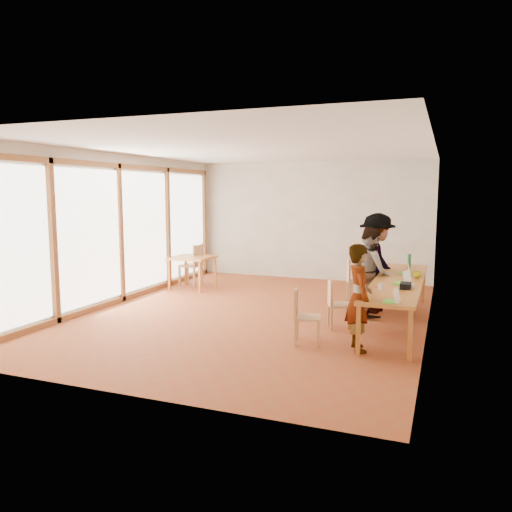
{
  "coord_description": "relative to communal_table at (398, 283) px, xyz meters",
  "views": [
    {
      "loc": [
        3.22,
        -8.42,
        2.24
      ],
      "look_at": [
        0.07,
        -0.19,
        1.1
      ],
      "focal_mm": 35.0,
      "sensor_mm": 36.0,
      "label": 1
    }
  ],
  "objects": [
    {
      "name": "chair_mid",
      "position": [
        -0.94,
        -0.65,
        -0.21
      ],
      "size": [
        0.48,
        0.48,
        0.43
      ],
      "rotation": [
        0.0,
        0.0,
        0.36
      ],
      "color": "tan",
      "rests_on": "ground"
    },
    {
      "name": "person_near",
      "position": [
        -0.38,
        -1.7,
        0.06
      ],
      "size": [
        0.55,
        0.65,
        1.52
      ],
      "primitive_type": "imported",
      "rotation": [
        0.0,
        0.0,
        1.98
      ],
      "color": "gray",
      "rests_on": "ground"
    },
    {
      "name": "laptop_near",
      "position": [
        0.1,
        -1.8,
        0.1
      ],
      "size": [
        0.22,
        0.25,
        0.19
      ],
      "rotation": [
        0.0,
        0.0,
        -0.09
      ],
      "color": "#5FD635",
      "rests_on": "communal_table"
    },
    {
      "name": "chair_spare",
      "position": [
        -4.89,
        1.9,
        -0.1
      ],
      "size": [
        0.46,
        0.46,
        0.53
      ],
      "rotation": [
        0.0,
        0.0,
        3.13
      ],
      "color": "tan",
      "rests_on": "ground"
    },
    {
      "name": "chair_empty",
      "position": [
        -0.82,
        2.5,
        -0.08
      ],
      "size": [
        0.59,
        0.59,
        0.54
      ],
      "rotation": [
        0.0,
        0.0,
        -0.29
      ],
      "color": "tan",
      "rests_on": "ground"
    },
    {
      "name": "wall_right",
      "position": [
        0.5,
        -0.22,
        0.8
      ],
      "size": [
        0.1,
        8.0,
        3.0
      ],
      "primitive_type": "cube",
      "color": "silver",
      "rests_on": "ground"
    },
    {
      "name": "ceiling",
      "position": [
        -2.5,
        -0.22,
        2.32
      ],
      "size": [
        6.0,
        8.0,
        0.04
      ],
      "primitive_type": "cube",
      "color": "white",
      "rests_on": "wall_back"
    },
    {
      "name": "wall_back",
      "position": [
        -2.5,
        3.78,
        0.8
      ],
      "size": [
        6.0,
        0.1,
        3.0
      ],
      "primitive_type": "cube",
      "color": "silver",
      "rests_on": "ground"
    },
    {
      "name": "chair_far",
      "position": [
        -1.0,
        1.4,
        -0.16
      ],
      "size": [
        0.51,
        0.51,
        0.47
      ],
      "rotation": [
        0.0,
        0.0,
        0.29
      ],
      "color": "tan",
      "rests_on": "ground"
    },
    {
      "name": "yellow_mug",
      "position": [
        0.28,
        0.35,
        0.1
      ],
      "size": [
        0.15,
        0.15,
        0.11
      ],
      "primitive_type": "imported",
      "rotation": [
        0.0,
        0.0,
        0.05
      ],
      "color": "#D1D10E",
      "rests_on": "communal_table"
    },
    {
      "name": "ground",
      "position": [
        -2.5,
        -0.22,
        -0.7
      ],
      "size": [
        8.0,
        8.0,
        0.0
      ],
      "primitive_type": "plane",
      "color": "#974824",
      "rests_on": "ground"
    },
    {
      "name": "condiment_cup",
      "position": [
        0.26,
        -0.61,
        0.08
      ],
      "size": [
        0.08,
        0.08,
        0.06
      ],
      "primitive_type": "cylinder",
      "color": "white",
      "rests_on": "communal_table"
    },
    {
      "name": "communal_table",
      "position": [
        0.0,
        0.0,
        0.0
      ],
      "size": [
        0.8,
        4.0,
        0.75
      ],
      "color": "orange",
      "rests_on": "ground"
    },
    {
      "name": "pink_phone",
      "position": [
        -0.26,
        -0.8,
        0.05
      ],
      "size": [
        0.05,
        0.1,
        0.01
      ],
      "primitive_type": "cube",
      "color": "#C0364D",
      "rests_on": "communal_table"
    },
    {
      "name": "clear_glass",
      "position": [
        -0.18,
        -0.91,
        0.09
      ],
      "size": [
        0.07,
        0.07,
        0.09
      ],
      "primitive_type": "cylinder",
      "color": "silver",
      "rests_on": "communal_table"
    },
    {
      "name": "laptop_far",
      "position": [
        0.07,
        0.73,
        0.11
      ],
      "size": [
        0.24,
        0.27,
        0.21
      ],
      "rotation": [
        0.0,
        0.0,
        0.09
      ],
      "color": "#5FD635",
      "rests_on": "communal_table"
    },
    {
      "name": "person_mid",
      "position": [
        -0.51,
        0.38,
        0.11
      ],
      "size": [
        0.88,
        0.97,
        1.62
      ],
      "primitive_type": "imported",
      "rotation": [
        0.0,
        0.0,
        1.99
      ],
      "color": "gray",
      "rests_on": "ground"
    },
    {
      "name": "chair_near",
      "position": [
        -1.22,
        -1.67,
        -0.2
      ],
      "size": [
        0.46,
        0.46,
        0.44
      ],
      "rotation": [
        0.0,
        0.0,
        0.21
      ],
      "color": "tan",
      "rests_on": "ground"
    },
    {
      "name": "person_far",
      "position": [
        -0.46,
        0.71,
        0.22
      ],
      "size": [
        0.97,
        1.33,
        1.85
      ],
      "primitive_type": "imported",
      "rotation": [
        0.0,
        0.0,
        1.31
      ],
      "color": "gray",
      "rests_on": "ground"
    },
    {
      "name": "laptop_mid",
      "position": [
        0.12,
        -0.37,
        0.11
      ],
      "size": [
        0.3,
        0.32,
        0.23
      ],
      "rotation": [
        0.0,
        0.0,
        -0.27
      ],
      "color": "#5FD635",
      "rests_on": "communal_table"
    },
    {
      "name": "wall_front",
      "position": [
        -2.5,
        -4.22,
        0.8
      ],
      "size": [
        6.0,
        0.1,
        3.0
      ],
      "primitive_type": "cube",
      "color": "silver",
      "rests_on": "ground"
    },
    {
      "name": "black_pouch",
      "position": [
        0.18,
        -0.73,
        0.09
      ],
      "size": [
        0.16,
        0.26,
        0.09
      ],
      "primitive_type": "cube",
      "color": "black",
      "rests_on": "communal_table"
    },
    {
      "name": "green_bottle",
      "position": [
        0.08,
        1.44,
        0.19
      ],
      "size": [
        0.07,
        0.07,
        0.28
      ],
      "primitive_type": "cylinder",
      "color": "#1F6F3D",
      "rests_on": "communal_table"
    },
    {
      "name": "window_wall",
      "position": [
        -5.46,
        -0.22,
        0.8
      ],
      "size": [
        0.1,
        8.0,
        3.0
      ],
      "primitive_type": "cube",
      "color": "white",
      "rests_on": "ground"
    },
    {
      "name": "side_table",
      "position": [
        -4.74,
        1.51,
        -0.03
      ],
      "size": [
        0.9,
        0.9,
        0.75
      ],
      "rotation": [
        0.0,
        0.0,
        0.02
      ],
      "color": "orange",
      "rests_on": "ground"
    }
  ]
}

